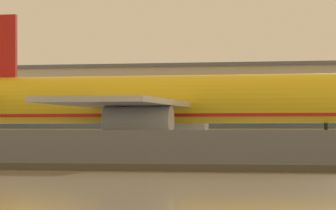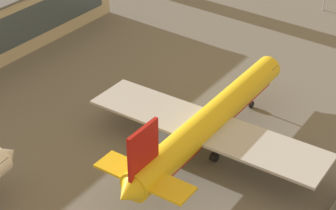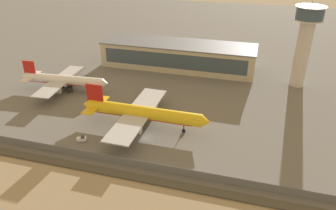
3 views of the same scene
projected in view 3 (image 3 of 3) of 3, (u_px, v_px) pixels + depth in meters
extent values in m
plane|color=#66635E|center=(146.00, 137.00, 111.44)|extent=(500.00, 500.00, 0.00)
cube|color=#474238|center=(123.00, 175.00, 93.89)|extent=(320.00, 3.00, 0.50)
cube|color=slate|center=(128.00, 162.00, 97.20)|extent=(280.00, 0.08, 2.70)
cylinder|color=slate|center=(128.00, 162.00, 97.20)|extent=(0.10, 0.10, 2.70)
cylinder|color=yellow|center=(144.00, 113.00, 115.25)|extent=(42.06, 4.90, 4.58)
cone|color=yellow|center=(206.00, 122.00, 109.74)|extent=(3.01, 4.37, 4.35)
cone|color=yellow|center=(87.00, 104.00, 120.76)|extent=(3.01, 4.14, 4.12)
cube|color=#232D3D|center=(197.00, 119.00, 110.20)|extent=(2.55, 3.91, 1.37)
cube|color=red|center=(144.00, 116.00, 115.84)|extent=(35.75, 3.93, 0.82)
cube|color=#B7BABF|center=(147.00, 101.00, 124.60)|extent=(9.40, 20.24, 0.46)
cube|color=#B7BABF|center=(127.00, 128.00, 107.48)|extent=(9.40, 20.24, 0.46)
cylinder|color=#B7BABF|center=(149.00, 107.00, 123.61)|extent=(5.90, 2.56, 2.52)
cylinder|color=#B7BABF|center=(133.00, 129.00, 109.23)|extent=(5.90, 2.56, 2.52)
cube|color=red|center=(95.00, 94.00, 117.68)|extent=(6.31, 0.60, 7.78)
cube|color=yellow|center=(101.00, 100.00, 122.80)|extent=(4.26, 7.43, 0.37)
cube|color=yellow|center=(91.00, 109.00, 116.52)|extent=(4.26, 7.43, 0.37)
cylinder|color=black|center=(184.00, 127.00, 113.30)|extent=(0.32, 0.32, 2.68)
cylinder|color=black|center=(184.00, 131.00, 113.93)|extent=(1.29, 0.51, 1.28)
cylinder|color=black|center=(139.00, 117.00, 119.71)|extent=(0.37, 0.37, 2.68)
cylinder|color=black|center=(139.00, 120.00, 120.34)|extent=(1.48, 1.04, 1.47)
cylinder|color=black|center=(134.00, 124.00, 115.63)|extent=(0.37, 0.37, 2.68)
cylinder|color=black|center=(134.00, 127.00, 116.26)|extent=(1.48, 1.04, 1.47)
cylinder|color=white|center=(64.00, 80.00, 142.37)|extent=(36.05, 6.87, 4.08)
cone|color=white|center=(105.00, 83.00, 139.06)|extent=(2.95, 4.07, 3.87)
cone|color=white|center=(24.00, 76.00, 145.68)|extent=(2.93, 3.87, 3.67)
cube|color=#232D3D|center=(100.00, 82.00, 139.27)|extent=(2.51, 3.63, 1.22)
cube|color=red|center=(64.00, 82.00, 142.89)|extent=(30.63, 5.64, 0.73)
cube|color=#B7BABF|center=(69.00, 73.00, 150.38)|extent=(9.21, 17.77, 0.41)
cube|color=#B7BABF|center=(50.00, 89.00, 135.46)|extent=(9.21, 17.77, 0.41)
cylinder|color=#B7BABF|center=(71.00, 77.00, 149.62)|extent=(5.18, 2.63, 2.24)
cylinder|color=#B7BABF|center=(55.00, 90.00, 137.09)|extent=(5.18, 2.63, 2.24)
cube|color=red|center=(29.00, 68.00, 143.21)|extent=(5.40, 0.91, 6.93)
cube|color=white|center=(35.00, 74.00, 147.70)|extent=(4.07, 6.57, 0.33)
cube|color=white|center=(27.00, 79.00, 142.23)|extent=(4.07, 6.57, 0.33)
cylinder|color=black|center=(92.00, 89.00, 141.70)|extent=(0.29, 0.29, 2.39)
cylinder|color=black|center=(92.00, 91.00, 142.26)|extent=(1.17, 0.54, 1.14)
cylinder|color=black|center=(62.00, 84.00, 146.17)|extent=(0.33, 0.33, 2.39)
cylinder|color=black|center=(62.00, 87.00, 146.73)|extent=(1.38, 1.02, 1.31)
cylinder|color=black|center=(57.00, 88.00, 142.46)|extent=(0.33, 0.33, 2.39)
cylinder|color=black|center=(58.00, 91.00, 143.02)|extent=(1.38, 1.02, 1.31)
cube|color=white|center=(82.00, 139.00, 109.17)|extent=(3.58, 2.79, 1.11)
cube|color=#283847|center=(83.00, 137.00, 108.85)|extent=(1.55, 1.63, 0.50)
cylinder|color=black|center=(85.00, 139.00, 110.08)|extent=(0.73, 0.49, 0.70)
cylinder|color=black|center=(85.00, 141.00, 108.90)|extent=(0.73, 0.49, 0.70)
cylinder|color=black|center=(79.00, 139.00, 109.81)|extent=(0.73, 0.49, 0.70)
cylinder|color=black|center=(79.00, 141.00, 108.63)|extent=(0.73, 0.49, 0.70)
cube|color=#1E2328|center=(70.00, 88.00, 143.69)|extent=(4.44, 5.55, 2.07)
cube|color=#283847|center=(70.00, 89.00, 141.95)|extent=(2.30, 2.00, 0.83)
cube|color=orange|center=(70.00, 86.00, 143.16)|extent=(1.16, 0.96, 0.16)
cylinder|color=black|center=(72.00, 91.00, 142.91)|extent=(0.61, 0.84, 0.84)
cylinder|color=black|center=(68.00, 92.00, 142.50)|extent=(0.61, 0.84, 0.84)
cylinder|color=black|center=(72.00, 88.00, 145.67)|extent=(0.61, 0.84, 0.84)
cylinder|color=black|center=(68.00, 89.00, 145.25)|extent=(0.61, 0.84, 0.84)
cylinder|color=beige|center=(302.00, 54.00, 142.84)|extent=(6.21, 6.21, 29.40)
cylinder|color=beige|center=(309.00, 20.00, 135.85)|extent=(11.80, 11.80, 0.50)
cylinder|color=#384C5B|center=(310.00, 13.00, 134.57)|extent=(11.21, 11.21, 4.97)
cylinder|color=beige|center=(311.00, 6.00, 133.32)|extent=(12.39, 12.39, 0.40)
cylinder|color=#333338|center=(312.00, 3.00, 132.66)|extent=(0.12, 0.12, 2.40)
cube|color=#BCB299|center=(178.00, 56.00, 167.07)|extent=(76.87, 20.33, 12.13)
cube|color=#3D4C5B|center=(173.00, 61.00, 158.07)|extent=(70.72, 0.16, 7.28)
cube|color=#5B5E63|center=(178.00, 44.00, 164.11)|extent=(77.47, 20.93, 0.50)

